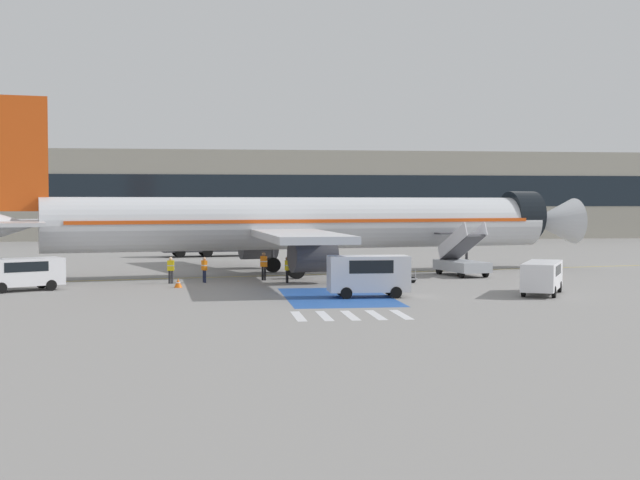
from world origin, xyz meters
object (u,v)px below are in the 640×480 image
at_px(baggage_cart, 394,279).
at_px(ground_crew_1, 204,268).
at_px(ground_crew_0, 171,268).
at_px(traffic_cone_1, 334,280).
at_px(service_van_0, 368,273).
at_px(ground_crew_2, 287,268).
at_px(ground_crew_3, 264,264).
at_px(airliner, 298,223).
at_px(traffic_cone_2, 558,273).
at_px(traffic_cone_0, 178,283).
at_px(boarding_stairs_forward, 462,262).
at_px(fuel_tanker, 214,237).
at_px(terminal_building, 292,195).
at_px(service_van_1, 22,271).
at_px(service_van_2, 542,275).

height_order(baggage_cart, ground_crew_1, ground_crew_1).
height_order(ground_crew_0, traffic_cone_1, ground_crew_0).
distance_m(service_van_0, ground_crew_2, 9.87).
bearing_deg(ground_crew_3, airliner, 81.62).
bearing_deg(airliner, traffic_cone_2, 64.06).
xyz_separation_m(airliner, service_van_0, (2.34, -15.16, -2.34)).
relative_size(service_van_0, ground_crew_3, 2.36).
relative_size(traffic_cone_0, traffic_cone_1, 1.12).
bearing_deg(ground_crew_2, boarding_stairs_forward, 125.25).
relative_size(boarding_stairs_forward, ground_crew_3, 2.95).
distance_m(fuel_tanker, terminal_building, 42.15).
distance_m(airliner, service_van_1, 19.71).
relative_size(service_van_2, baggage_cart, 1.84).
bearing_deg(fuel_tanker, traffic_cone_0, -14.21).
bearing_deg(airliner, boarding_stairs_forward, 67.78).
relative_size(ground_crew_2, traffic_cone_0, 3.02).
bearing_deg(ground_crew_0, boarding_stairs_forward, 16.08).
bearing_deg(service_van_2, boarding_stairs_forward, 121.80).
bearing_deg(service_van_0, service_van_2, 90.52).
bearing_deg(ground_crew_2, service_van_2, 74.76).
xyz_separation_m(boarding_stairs_forward, ground_crew_1, (-18.03, -3.07, -0.02)).
height_order(ground_crew_1, ground_crew_3, ground_crew_3).
bearing_deg(ground_crew_3, service_van_2, -11.24).
bearing_deg(service_van_2, traffic_cone_1, 171.80).
height_order(airliner, traffic_cone_1, airliner).
xyz_separation_m(boarding_stairs_forward, service_van_1, (-28.65, -7.05, 0.19)).
bearing_deg(traffic_cone_2, airliner, 165.52).
distance_m(ground_crew_0, ground_crew_1, 2.16).
xyz_separation_m(fuel_tanker, traffic_cone_1, (7.34, -29.70, -1.59)).
bearing_deg(baggage_cart, terminal_building, 166.81).
height_order(traffic_cone_0, terminal_building, terminal_building).
xyz_separation_m(airliner, fuel_tanker, (-5.75, 22.42, -1.85)).
relative_size(boarding_stairs_forward, fuel_tanker, 0.53).
relative_size(service_van_1, ground_crew_3, 2.67).
relative_size(fuel_tanker, service_van_0, 2.37).
height_order(airliner, baggage_cart, airliner).
bearing_deg(ground_crew_3, traffic_cone_2, 23.76).
relative_size(boarding_stairs_forward, ground_crew_2, 3.30).
bearing_deg(terminal_building, ground_crew_1, -100.24).
distance_m(fuel_tanker, service_van_2, 41.63).
xyz_separation_m(service_van_1, traffic_cone_1, (18.83, 1.94, -0.91)).
relative_size(service_van_0, service_van_1, 0.89).
xyz_separation_m(service_van_2, traffic_cone_1, (-10.70, 7.80, -0.87)).
relative_size(service_van_1, ground_crew_2, 2.97).
bearing_deg(service_van_1, baggage_cart, 67.68).
distance_m(fuel_tanker, service_van_1, 33.66).
bearing_deg(baggage_cart, traffic_cone_1, -96.65).
distance_m(fuel_tanker, traffic_cone_1, 30.63).
relative_size(traffic_cone_1, traffic_cone_2, 0.87).
bearing_deg(traffic_cone_2, ground_crew_0, -177.63).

